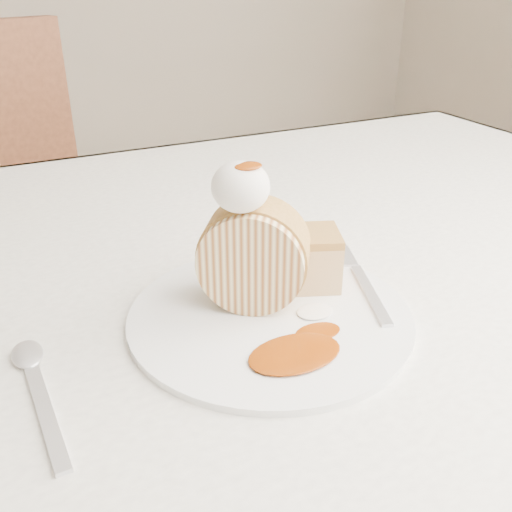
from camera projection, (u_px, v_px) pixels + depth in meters
name	position (u px, v px, depth m)	size (l,w,h in m)	color
table	(249.00, 305.00, 0.74)	(1.40, 0.90, 0.75)	white
plate	(270.00, 316.00, 0.54)	(0.27, 0.27, 0.01)	white
roulade_slice	(253.00, 256.00, 0.54)	(0.10, 0.10, 0.05)	beige
cake_chunk	(308.00, 262.00, 0.58)	(0.06, 0.05, 0.05)	#AB7940
whipped_cream	(241.00, 187.00, 0.49)	(0.05, 0.05, 0.05)	white
caramel_drizzle	(248.00, 159.00, 0.48)	(0.03, 0.02, 0.01)	#853205
caramel_pool	(295.00, 353.00, 0.48)	(0.08, 0.05, 0.00)	#853205
fork	(370.00, 294.00, 0.57)	(0.02, 0.16, 0.00)	silver
spoon	(46.00, 415.00, 0.42)	(0.02, 0.15, 0.00)	silver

